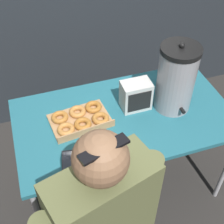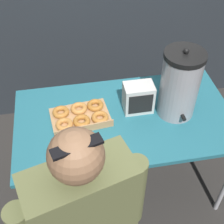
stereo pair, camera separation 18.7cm
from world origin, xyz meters
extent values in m
plane|color=#2D2B28|center=(0.00, 0.00, 0.00)|extent=(12.00, 12.00, 0.00)
cube|color=#236675|center=(0.00, 0.00, 0.71)|extent=(1.35, 0.75, 0.03)
cylinder|color=#ADADB2|center=(-0.63, -0.33, 0.35)|extent=(0.03, 0.03, 0.70)
cylinder|color=#ADADB2|center=(-0.63, 0.33, 0.35)|extent=(0.03, 0.03, 0.70)
cylinder|color=#ADADB2|center=(0.63, 0.33, 0.35)|extent=(0.03, 0.03, 0.70)
cube|color=tan|center=(-0.27, 0.04, 0.73)|extent=(0.38, 0.28, 0.02)
cube|color=tan|center=(-0.26, -0.08, 0.76)|extent=(0.35, 0.05, 0.04)
torus|color=#BF7D3A|center=(-0.37, -0.03, 0.76)|extent=(0.12, 0.12, 0.03)
torus|color=#AE6B29|center=(-0.27, -0.02, 0.76)|extent=(0.12, 0.12, 0.03)
torus|color=#B57230|center=(-0.16, -0.01, 0.76)|extent=(0.13, 0.13, 0.03)
torus|color=#B3712E|center=(-0.39, 0.08, 0.76)|extent=(0.11, 0.11, 0.03)
torus|color=#C17F3C|center=(-0.27, 0.10, 0.76)|extent=(0.15, 0.15, 0.03)
torus|color=#AE6B29|center=(-0.17, 0.11, 0.76)|extent=(0.14, 0.14, 0.03)
cylinder|color=#939399|center=(0.32, 0.00, 0.93)|extent=(0.23, 0.23, 0.40)
cylinder|color=black|center=(0.32, 0.00, 1.15)|extent=(0.24, 0.24, 0.03)
sphere|color=black|center=(0.32, 0.00, 1.17)|extent=(0.03, 0.03, 0.03)
cylinder|color=black|center=(0.32, -0.12, 0.80)|extent=(0.02, 0.06, 0.02)
cube|color=black|center=(-0.41, -0.23, 0.73)|extent=(0.09, 0.15, 0.01)
cube|color=#2D333D|center=(-0.41, -0.23, 0.74)|extent=(0.08, 0.13, 0.00)
cube|color=silver|center=(0.09, 0.06, 0.82)|extent=(0.18, 0.12, 0.19)
cube|color=black|center=(0.09, 0.00, 0.82)|extent=(0.15, 0.01, 0.14)
cube|color=#60663D|center=(-0.32, -0.61, 0.79)|extent=(0.51, 0.33, 0.58)
sphere|color=#8E6647|center=(-0.32, -0.61, 1.19)|extent=(0.22, 0.22, 0.22)
cube|color=black|center=(-0.32, -0.63, 1.27)|extent=(0.19, 0.10, 0.01)
cylinder|color=#60663D|center=(-0.07, -0.53, 0.76)|extent=(0.10, 0.10, 0.47)
camera|label=1|loc=(-0.50, -1.27, 2.10)|focal=50.00mm
camera|label=2|loc=(-0.32, -1.32, 2.10)|focal=50.00mm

